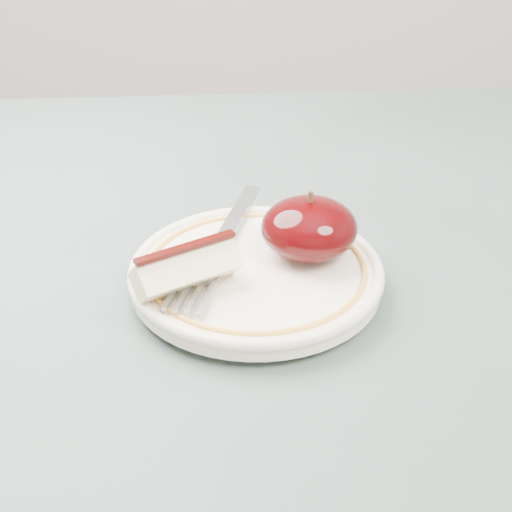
{
  "coord_description": "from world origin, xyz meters",
  "views": [
    {
      "loc": [
        -0.05,
        -0.42,
        1.05
      ],
      "look_at": [
        -0.02,
        0.02,
        0.78
      ],
      "focal_mm": 50.0,
      "sensor_mm": 36.0,
      "label": 1
    }
  ],
  "objects": [
    {
      "name": "fork",
      "position": [
        -0.05,
        0.04,
        0.77
      ],
      "size": [
        0.08,
        0.18,
        0.0
      ],
      "rotation": [
        0.0,
        0.0,
        1.25
      ],
      "color": "#94969C",
      "rests_on": "plate"
    },
    {
      "name": "apple_half",
      "position": [
        0.02,
        0.03,
        0.79
      ],
      "size": [
        0.07,
        0.07,
        0.05
      ],
      "color": "black",
      "rests_on": "plate"
    },
    {
      "name": "table",
      "position": [
        0.0,
        0.0,
        0.66
      ],
      "size": [
        0.9,
        0.9,
        0.75
      ],
      "color": "brown",
      "rests_on": "ground"
    },
    {
      "name": "plate",
      "position": [
        -0.02,
        0.02,
        0.76
      ],
      "size": [
        0.19,
        0.19,
        0.02
      ],
      "color": "white",
      "rests_on": "table"
    },
    {
      "name": "apple_wedge",
      "position": [
        -0.07,
        -0.01,
        0.78
      ],
      "size": [
        0.08,
        0.06,
        0.04
      ],
      "rotation": [
        0.0,
        0.0,
        0.5
      ],
      "color": "#FFEFBB",
      "rests_on": "plate"
    }
  ]
}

